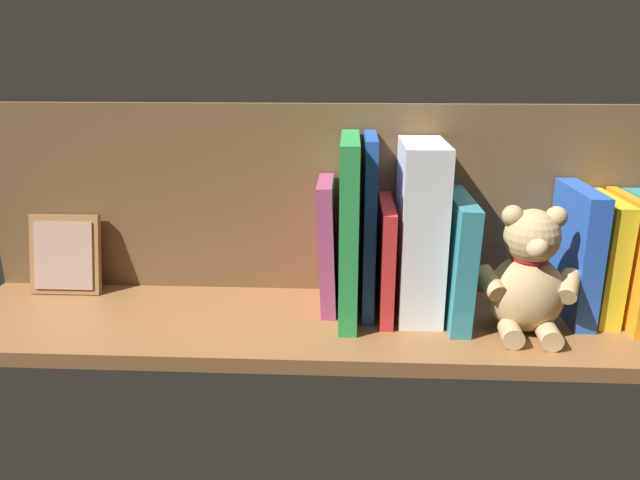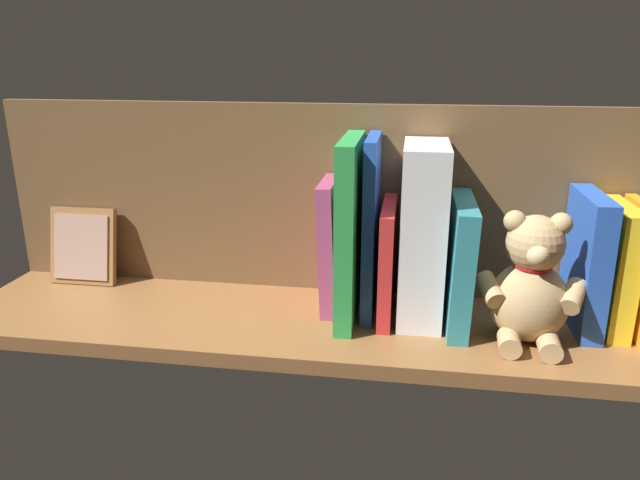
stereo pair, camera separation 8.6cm
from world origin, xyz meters
The scene contains 13 objects.
ground_plane centered at (0.00, 0.00, -1.10)cm, with size 111.23×27.32×2.20cm, color brown.
shelf_back_panel centered at (0.00, -11.41, 15.40)cm, with size 111.23×1.50×30.81cm, color brown.
book_1 centered at (-45.08, -2.35, 9.20)cm, with size 1.57×15.82×18.41cm, color orange.
book_2 centered at (-41.93, -3.48, 9.10)cm, with size 3.16×13.56×18.20cm, color yellow.
book_3 centered at (-38.01, -3.01, 9.86)cm, with size 3.10×14.50×19.73cm, color blue.
teddy_bear centered at (-29.53, 3.20, 8.13)cm, with size 14.96×12.20×18.47cm.
book_4 centered at (-20.27, -1.73, 9.22)cm, with size 2.94×17.07×18.44cm, color teal.
dictionary_thick_white centered at (-14.80, -2.86, 13.08)cm, with size 6.43×14.60×26.17cm, color white.
book_5 centered at (-9.82, -2.65, 8.60)cm, with size 1.96×15.22×17.20cm, color red.
book_6 centered at (-7.19, -3.52, 13.49)cm, with size 1.74×13.47×26.99cm, color blue.
book_7 centered at (-4.21, -1.63, 13.48)cm, with size 2.65×17.25×26.97cm, color green.
book_8 centered at (-0.96, -4.34, 10.05)cm, with size 2.27×11.83×20.10cm, color #B23F72.
picture_frame_leaning centered at (42.67, -7.79, 6.44)cm, with size 11.61×4.31×13.16cm.
Camera 2 is at (-12.64, 80.75, 38.48)cm, focal length 32.97 mm.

